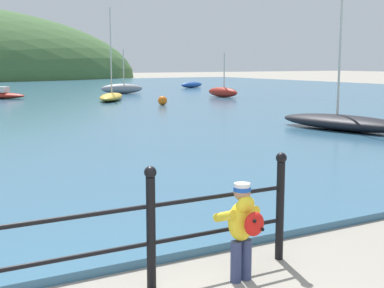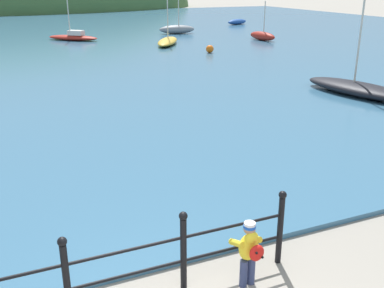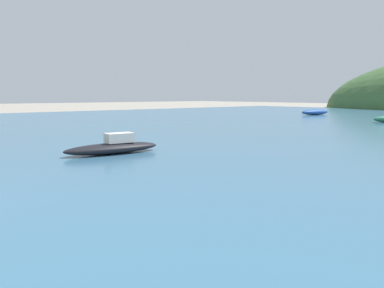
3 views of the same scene
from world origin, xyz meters
TOP-DOWN VIEW (x-y plane):
  - water at (0.00, 32.00)m, footprint 80.00×60.00m
  - far_hillside at (0.00, 71.76)m, footprint 59.46×32.70m
  - iron_railing at (-0.10, 1.50)m, footprint 4.82×0.12m
  - child_in_coat at (1.54, 1.19)m, footprint 0.39×0.54m
  - boat_green_fishing at (20.15, 35.44)m, footprint 2.53×1.59m
  - boat_far_left at (3.77, 29.39)m, footprint 3.56×3.31m
  - boat_blue_hull at (11.98, 30.38)m, footprint 2.92×1.42m
  - boat_red_dinghy at (9.10, 24.76)m, footprint 2.99×4.20m
  - boat_white_sailboat at (16.00, 24.22)m, footprint 1.02×2.63m
  - boat_far_right at (10.72, 9.02)m, footprint 2.30×4.65m
  - mooring_buoy at (10.09, 20.41)m, footprint 0.45×0.45m

SIDE VIEW (x-z plane):
  - far_hillside at x=0.00m, z-range -9.67..9.67m
  - water at x=0.00m, z-range 0.00..0.10m
  - mooring_buoy at x=10.09m, z-range 0.10..0.55m
  - boat_red_dinghy at x=9.10m, z-range -2.18..2.84m
  - boat_green_fishing at x=20.15m, z-range 0.10..0.60m
  - boat_far_left at x=3.77m, z-range -1.92..2.63m
  - boat_far_right at x=10.72m, z-range -2.33..3.04m
  - boat_white_sailboat at x=16.00m, z-range -0.91..1.73m
  - boat_blue_hull at x=11.98m, z-range -1.01..1.90m
  - child_in_coat at x=1.54m, z-range 0.10..1.11m
  - iron_railing at x=-0.10m, z-range 0.04..1.25m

